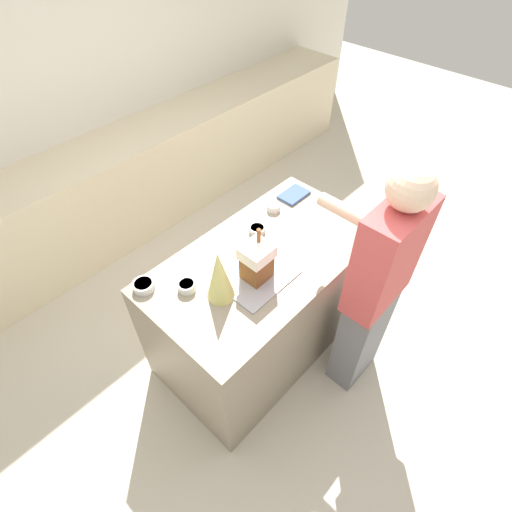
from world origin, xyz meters
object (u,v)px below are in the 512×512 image
at_px(candy_bowl_front_corner, 257,229).
at_px(candy_bowl_center_rear, 274,207).
at_px(gingerbread_house, 257,261).
at_px(cookbook, 294,195).
at_px(candy_bowl_beside_tree, 144,285).
at_px(decorative_tree, 219,276).
at_px(candy_bowl_near_tray_right, 187,286).
at_px(baking_tray, 257,276).
at_px(person, 375,290).

xyz_separation_m(candy_bowl_front_corner, candy_bowl_center_rear, (0.24, 0.07, 0.00)).
bearing_deg(gingerbread_house, cookbook, 23.92).
height_order(gingerbread_house, candy_bowl_beside_tree, gingerbread_house).
distance_m(decorative_tree, candy_bowl_near_tray_right, 0.24).
xyz_separation_m(baking_tray, person, (0.42, -0.54, -0.04)).
bearing_deg(candy_bowl_center_rear, candy_bowl_front_corner, -163.67).
xyz_separation_m(candy_bowl_near_tray_right, candy_bowl_center_rear, (0.86, 0.11, -0.00)).
relative_size(candy_bowl_front_corner, person, 0.06).
bearing_deg(decorative_tree, gingerbread_house, -12.54).
bearing_deg(decorative_tree, candy_bowl_front_corner, 22.10).
relative_size(candy_bowl_front_corner, cookbook, 0.50).
height_order(candy_bowl_near_tray_right, cookbook, candy_bowl_near_tray_right).
height_order(candy_bowl_front_corner, candy_bowl_center_rear, candy_bowl_center_rear).
bearing_deg(cookbook, decorative_tree, -164.15).
relative_size(candy_bowl_beside_tree, person, 0.07).
bearing_deg(gingerbread_house, baking_tray, -149.84).
bearing_deg(gingerbread_house, decorative_tree, 167.46).
distance_m(candy_bowl_near_tray_right, candy_bowl_beside_tree, 0.24).
xyz_separation_m(decorative_tree, candy_bowl_near_tray_right, (-0.10, 0.17, -0.14)).
relative_size(candy_bowl_front_corner, candy_bowl_center_rear, 1.16).
xyz_separation_m(candy_bowl_near_tray_right, person, (0.75, -0.77, -0.06)).
xyz_separation_m(baking_tray, candy_bowl_near_tray_right, (-0.33, 0.22, 0.02)).
bearing_deg(candy_bowl_center_rear, baking_tray, -147.68).
bearing_deg(candy_bowl_front_corner, person, -80.80).
xyz_separation_m(candy_bowl_center_rear, cookbook, (0.21, -0.00, -0.01)).
xyz_separation_m(candy_bowl_beside_tree, candy_bowl_center_rear, (1.02, -0.07, -0.00)).
bearing_deg(candy_bowl_near_tray_right, decorative_tree, -59.75).
bearing_deg(cookbook, candy_bowl_near_tray_right, -174.49).
bearing_deg(candy_bowl_center_rear, cookbook, -1.33).
xyz_separation_m(baking_tray, candy_bowl_front_corner, (0.29, 0.26, 0.02)).
height_order(baking_tray, candy_bowl_near_tray_right, candy_bowl_near_tray_right).
bearing_deg(gingerbread_house, candy_bowl_front_corner, 42.56).
bearing_deg(candy_bowl_beside_tree, cookbook, -3.63).
bearing_deg(decorative_tree, baking_tray, -12.61).
bearing_deg(candy_bowl_center_rear, candy_bowl_beside_tree, 175.88).
bearing_deg(candy_bowl_front_corner, decorative_tree, -157.90).
distance_m(candy_bowl_center_rear, person, 0.88).
bearing_deg(decorative_tree, person, -42.60).
distance_m(candy_bowl_front_corner, person, 0.82).
bearing_deg(baking_tray, decorative_tree, 167.39).
distance_m(baking_tray, person, 0.69).
relative_size(candy_bowl_beside_tree, cookbook, 0.58).
height_order(baking_tray, decorative_tree, decorative_tree).
bearing_deg(candy_bowl_near_tray_right, candy_bowl_front_corner, 3.52).
xyz_separation_m(candy_bowl_beside_tree, person, (0.91, -0.95, -0.06)).
xyz_separation_m(decorative_tree, person, (0.65, -0.60, -0.20)).
height_order(candy_bowl_near_tray_right, person, person).
height_order(baking_tray, person, person).
xyz_separation_m(candy_bowl_beside_tree, candy_bowl_front_corner, (0.78, -0.14, -0.00)).
bearing_deg(person, decorative_tree, 137.40).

